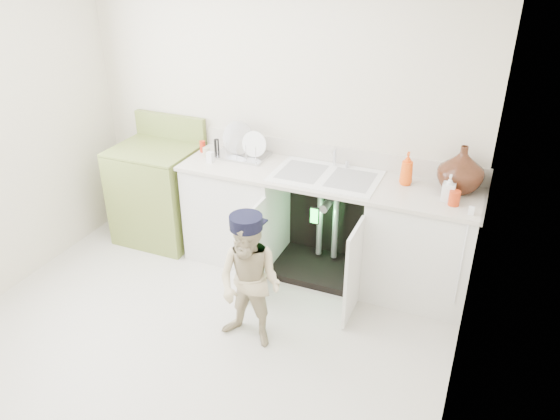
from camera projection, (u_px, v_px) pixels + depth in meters
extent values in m
plane|color=#B9B2A2|center=(197.00, 339.00, 3.98)|extent=(3.50, 3.50, 0.00)
cube|color=beige|center=(277.00, 115.00, 4.62)|extent=(3.50, 2.50, 0.02)
cube|color=beige|center=(476.00, 240.00, 2.79)|extent=(2.50, 3.00, 0.02)
cube|color=silver|center=(238.00, 210.00, 4.84)|extent=(0.80, 0.60, 0.86)
cube|color=silver|center=(420.00, 247.00, 4.29)|extent=(0.80, 0.60, 0.86)
cube|color=black|center=(334.00, 214.00, 4.78)|extent=(0.80, 0.06, 0.86)
cube|color=black|center=(322.00, 267.00, 4.75)|extent=(0.80, 0.60, 0.06)
cylinder|color=gray|center=(320.00, 219.00, 4.66)|extent=(0.05, 0.05, 0.70)
cylinder|color=gray|center=(335.00, 222.00, 4.61)|extent=(0.05, 0.05, 0.70)
cylinder|color=gray|center=(327.00, 205.00, 4.52)|extent=(0.07, 0.18, 0.07)
cube|color=silver|center=(255.00, 250.00, 4.31)|extent=(0.03, 0.40, 0.76)
cube|color=silver|center=(353.00, 272.00, 4.03)|extent=(0.02, 0.40, 0.76)
cube|color=beige|center=(326.00, 178.00, 4.35)|extent=(2.44, 0.64, 0.03)
cube|color=beige|center=(337.00, 155.00, 4.55)|extent=(2.44, 0.02, 0.15)
cube|color=white|center=(326.00, 177.00, 4.35)|extent=(0.85, 0.55, 0.02)
cube|color=gray|center=(302.00, 172.00, 4.41)|extent=(0.34, 0.40, 0.01)
cube|color=gray|center=(351.00, 180.00, 4.27)|extent=(0.34, 0.40, 0.01)
cylinder|color=silver|center=(335.00, 156.00, 4.48)|extent=(0.03, 0.03, 0.17)
cylinder|color=silver|center=(333.00, 150.00, 4.40)|extent=(0.02, 0.14, 0.02)
cylinder|color=silver|center=(347.00, 164.00, 4.47)|extent=(0.04, 0.04, 0.06)
cylinder|color=white|center=(461.00, 263.00, 3.87)|extent=(0.01, 0.01, 0.70)
cube|color=white|center=(471.00, 211.00, 3.76)|extent=(0.04, 0.02, 0.06)
cube|color=silver|center=(242.00, 155.00, 4.72)|extent=(0.45, 0.30, 0.02)
cylinder|color=silver|center=(238.00, 145.00, 4.71)|extent=(0.28, 0.10, 0.27)
cylinder|color=white|center=(254.00, 150.00, 4.64)|extent=(0.22, 0.06, 0.22)
cylinder|color=silver|center=(217.00, 148.00, 4.66)|extent=(0.01, 0.01, 0.13)
cylinder|color=silver|center=(227.00, 149.00, 4.63)|extent=(0.01, 0.01, 0.13)
cylinder|color=silver|center=(236.00, 151.00, 4.60)|extent=(0.01, 0.01, 0.13)
cylinder|color=silver|center=(246.00, 152.00, 4.57)|extent=(0.01, 0.01, 0.13)
cylinder|color=silver|center=(256.00, 154.00, 4.54)|extent=(0.01, 0.01, 0.13)
imported|color=#462D14|center=(461.00, 169.00, 4.03)|extent=(0.34, 0.34, 0.36)
imported|color=#FB530D|center=(407.00, 169.00, 4.16)|extent=(0.10, 0.10, 0.26)
imported|color=white|center=(449.00, 188.00, 3.92)|extent=(0.09, 0.09, 0.20)
cylinder|color=red|center=(454.00, 198.00, 3.88)|extent=(0.08, 0.08, 0.11)
cylinder|color=red|center=(203.00, 146.00, 4.79)|extent=(0.05, 0.05, 0.10)
cylinder|color=tan|center=(206.00, 152.00, 4.70)|extent=(0.06, 0.06, 0.08)
cylinder|color=black|center=(217.00, 146.00, 4.78)|extent=(0.04, 0.04, 0.12)
cube|color=white|center=(210.00, 157.00, 4.58)|extent=(0.05, 0.05, 0.09)
cube|color=olive|center=(159.00, 195.00, 5.09)|extent=(0.73, 0.65, 0.88)
cube|color=olive|center=(154.00, 149.00, 4.88)|extent=(0.73, 0.65, 0.02)
cube|color=olive|center=(170.00, 126.00, 5.06)|extent=(0.73, 0.06, 0.23)
cylinder|color=black|center=(126.00, 153.00, 4.81)|extent=(0.16, 0.16, 0.02)
cylinder|color=silver|center=(126.00, 151.00, 4.81)|extent=(0.19, 0.19, 0.01)
cylinder|color=black|center=(147.00, 141.00, 5.08)|extent=(0.16, 0.16, 0.02)
cylinder|color=silver|center=(147.00, 140.00, 5.07)|extent=(0.19, 0.19, 0.01)
cylinder|color=black|center=(161.00, 159.00, 4.69)|extent=(0.16, 0.16, 0.02)
cylinder|color=silver|center=(161.00, 158.00, 4.68)|extent=(0.19, 0.19, 0.01)
cylinder|color=black|center=(181.00, 146.00, 4.95)|extent=(0.16, 0.16, 0.02)
cylinder|color=silver|center=(181.00, 145.00, 4.94)|extent=(0.19, 0.19, 0.01)
imported|color=#BFAE89|center=(250.00, 284.00, 3.74)|extent=(0.51, 0.42, 0.99)
cylinder|color=black|center=(248.00, 224.00, 3.52)|extent=(0.24, 0.24, 0.09)
cube|color=black|center=(256.00, 222.00, 3.62)|extent=(0.18, 0.10, 0.01)
cube|color=black|center=(315.00, 216.00, 4.14)|extent=(0.07, 0.01, 0.14)
cube|color=#26F23F|center=(314.00, 216.00, 4.14)|extent=(0.06, 0.00, 0.12)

